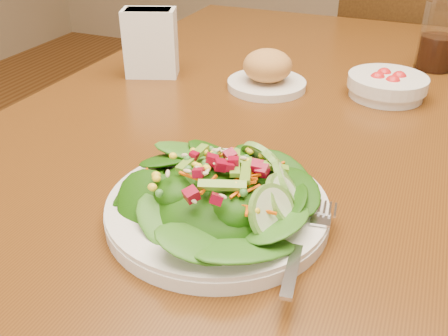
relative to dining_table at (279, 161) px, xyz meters
The scene contains 7 objects.
dining_table is the anchor object (origin of this frame).
chair_far 0.93m from the dining_table, 78.46° to the left, with size 0.59×0.59×0.98m.
salad_plate 0.36m from the dining_table, 85.06° to the right, with size 0.27×0.26×0.08m.
bread_plate 0.17m from the dining_table, 123.88° to the left, with size 0.15×0.15×0.08m.
tomato_bowl 0.24m from the dining_table, 40.62° to the left, with size 0.14×0.14×0.05m.
drinking_glass 0.43m from the dining_table, 55.42° to the left, with size 0.08×0.08×0.14m.
napkin_holder 0.35m from the dining_table, 166.99° to the left, with size 0.11×0.09×0.13m.
Camera 1 is at (0.21, -0.77, 1.10)m, focal length 40.00 mm.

